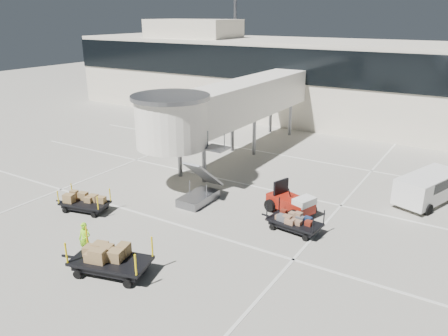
{
  "coord_description": "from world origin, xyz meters",
  "views": [
    {
      "loc": [
        12.47,
        -14.43,
        10.63
      ],
      "look_at": [
        -0.34,
        6.21,
        2.0
      ],
      "focal_mm": 35.0,
      "sensor_mm": 36.0,
      "label": 1
    }
  ],
  "objects": [
    {
      "name": "jet_bridge",
      "position": [
        -3.97,
        12.26,
        4.28
      ],
      "size": [
        5.7,
        20.4,
        6.03
      ],
      "color": "white",
      "rests_on": "ground"
    },
    {
      "name": "minivan",
      "position": [
        10.18,
        12.24,
        1.06
      ],
      "size": [
        3.35,
        5.03,
        1.77
      ],
      "rotation": [
        0.0,
        0.0,
        -0.34
      ],
      "color": "silver",
      "rests_on": "ground"
    },
    {
      "name": "belt_loader",
      "position": [
        -14.62,
        23.99,
        0.83
      ],
      "size": [
        4.8,
        2.68,
        2.19
      ],
      "rotation": [
        0.0,
        0.0,
        -0.22
      ],
      "color": "maroon",
      "rests_on": "ground"
    },
    {
      "name": "box_cart_near",
      "position": [
        -0.25,
        -3.14,
        0.63
      ],
      "size": [
        4.24,
        2.5,
        1.63
      ],
      "rotation": [
        0.0,
        0.0,
        0.26
      ],
      "color": "black",
      "rests_on": "ground"
    },
    {
      "name": "lane_markings",
      "position": [
        -0.67,
        9.33,
        0.01
      ],
      "size": [
        40.0,
        30.0,
        0.02
      ],
      "color": "silver",
      "rests_on": "ground"
    },
    {
      "name": "ground",
      "position": [
        0.0,
        0.0,
        0.0
      ],
      "size": [
        140.0,
        140.0,
        0.0
      ],
      "primitive_type": "plane",
      "color": "#A4A092",
      "rests_on": "ground"
    },
    {
      "name": "terminal",
      "position": [
        -0.35,
        29.94,
        4.11
      ],
      "size": [
        64.0,
        12.11,
        15.2
      ],
      "color": "beige",
      "rests_on": "ground"
    },
    {
      "name": "suitcase_cart",
      "position": [
        4.91,
        4.65,
        0.48
      ],
      "size": [
        3.43,
        1.65,
        1.32
      ],
      "rotation": [
        0.0,
        0.0,
        -0.11
      ],
      "color": "black",
      "rests_on": "ground"
    },
    {
      "name": "baggage_tug",
      "position": [
        3.92,
        6.49,
        0.64
      ],
      "size": [
        2.95,
        2.42,
        1.76
      ],
      "rotation": [
        0.0,
        0.0,
        -0.33
      ],
      "color": "maroon",
      "rests_on": "ground"
    },
    {
      "name": "ground_worker",
      "position": [
        -2.38,
        -2.67,
        0.82
      ],
      "size": [
        0.68,
        0.53,
        1.64
      ],
      "primitive_type": "imported",
      "rotation": [
        0.0,
        0.0,
        0.27
      ],
      "color": "#89E818",
      "rests_on": "ground"
    },
    {
      "name": "box_cart_far",
      "position": [
        -6.22,
        0.61,
        0.49
      ],
      "size": [
        3.4,
        1.93,
        1.3
      ],
      "rotation": [
        0.0,
        0.0,
        0.23
      ],
      "color": "black",
      "rests_on": "ground"
    }
  ]
}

